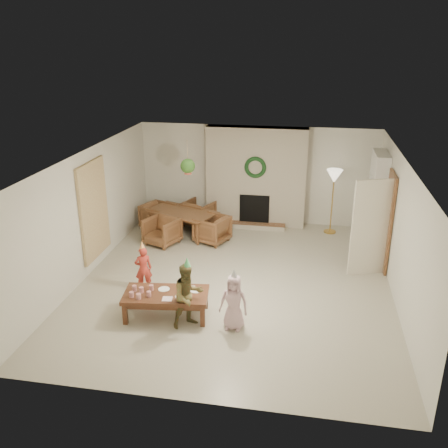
% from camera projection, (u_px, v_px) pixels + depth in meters
% --- Properties ---
extents(floor, '(7.00, 7.00, 0.00)m').
position_uv_depth(floor, '(235.00, 281.00, 9.73)').
color(floor, '#B7B29E').
rests_on(floor, ground).
extents(ceiling, '(7.00, 7.00, 0.00)m').
position_uv_depth(ceiling, '(236.00, 158.00, 8.83)').
color(ceiling, white).
rests_on(ceiling, wall_back).
extents(wall_back, '(7.00, 0.00, 7.00)m').
position_uv_depth(wall_back, '(257.00, 175.00, 12.49)').
color(wall_back, silver).
rests_on(wall_back, floor).
extents(wall_front, '(7.00, 0.00, 7.00)m').
position_uv_depth(wall_front, '(192.00, 321.00, 6.06)').
color(wall_front, silver).
rests_on(wall_front, floor).
extents(wall_left, '(0.00, 7.00, 7.00)m').
position_uv_depth(wall_left, '(88.00, 213.00, 9.77)').
color(wall_left, silver).
rests_on(wall_left, floor).
extents(wall_right, '(0.00, 7.00, 7.00)m').
position_uv_depth(wall_right, '(401.00, 233.00, 8.78)').
color(wall_right, silver).
rests_on(wall_right, floor).
extents(fireplace_mass, '(2.50, 0.40, 2.50)m').
position_uv_depth(fireplace_mass, '(256.00, 177.00, 12.31)').
color(fireplace_mass, '#562916').
rests_on(fireplace_mass, floor).
extents(fireplace_hearth, '(1.60, 0.30, 0.12)m').
position_uv_depth(fireplace_hearth, '(253.00, 226.00, 12.42)').
color(fireplace_hearth, brown).
rests_on(fireplace_hearth, floor).
extents(fireplace_firebox, '(0.75, 0.12, 0.75)m').
position_uv_depth(fireplace_firebox, '(254.00, 209.00, 12.43)').
color(fireplace_firebox, black).
rests_on(fireplace_firebox, floor).
extents(fireplace_wreath, '(0.54, 0.10, 0.54)m').
position_uv_depth(fireplace_wreath, '(255.00, 167.00, 11.99)').
color(fireplace_wreath, '#14371A').
rests_on(fireplace_wreath, fireplace_mass).
extents(floor_lamp_base, '(0.30, 0.30, 0.03)m').
position_uv_depth(floor_lamp_base, '(330.00, 232.00, 12.16)').
color(floor_lamp_base, gold).
rests_on(floor_lamp_base, floor).
extents(floor_lamp_post, '(0.03, 0.03, 1.44)m').
position_uv_depth(floor_lamp_post, '(332.00, 204.00, 11.90)').
color(floor_lamp_post, gold).
rests_on(floor_lamp_post, floor).
extents(floor_lamp_shade, '(0.38, 0.38, 0.32)m').
position_uv_depth(floor_lamp_shade, '(334.00, 176.00, 11.65)').
color(floor_lamp_shade, beige).
rests_on(floor_lamp_shade, floor_lamp_post).
extents(bookshelf_carcass, '(0.30, 1.00, 2.20)m').
position_uv_depth(bookshelf_carcass, '(376.00, 201.00, 10.98)').
color(bookshelf_carcass, white).
rests_on(bookshelf_carcass, floor).
extents(bookshelf_shelf_a, '(0.30, 0.92, 0.03)m').
position_uv_depth(bookshelf_shelf_a, '(372.00, 228.00, 11.21)').
color(bookshelf_shelf_a, white).
rests_on(bookshelf_shelf_a, bookshelf_carcass).
extents(bookshelf_shelf_b, '(0.30, 0.92, 0.03)m').
position_uv_depth(bookshelf_shelf_b, '(374.00, 211.00, 11.07)').
color(bookshelf_shelf_b, white).
rests_on(bookshelf_shelf_b, bookshelf_carcass).
extents(bookshelf_shelf_c, '(0.30, 0.92, 0.03)m').
position_uv_depth(bookshelf_shelf_c, '(376.00, 195.00, 10.93)').
color(bookshelf_shelf_c, white).
rests_on(bookshelf_shelf_c, bookshelf_carcass).
extents(bookshelf_shelf_d, '(0.30, 0.92, 0.03)m').
position_uv_depth(bookshelf_shelf_d, '(378.00, 177.00, 10.78)').
color(bookshelf_shelf_d, white).
rests_on(bookshelf_shelf_d, bookshelf_carcass).
extents(books_row_lower, '(0.20, 0.40, 0.24)m').
position_uv_depth(books_row_lower, '(373.00, 224.00, 11.03)').
color(books_row_lower, '#A5221E').
rests_on(books_row_lower, bookshelf_shelf_a).
extents(books_row_mid, '(0.20, 0.44, 0.24)m').
position_uv_depth(books_row_mid, '(374.00, 205.00, 11.07)').
color(books_row_mid, '#294597').
rests_on(books_row_mid, bookshelf_shelf_b).
extents(books_row_upper, '(0.20, 0.36, 0.22)m').
position_uv_depth(books_row_upper, '(376.00, 190.00, 10.79)').
color(books_row_upper, '#AC7B25').
rests_on(books_row_upper, bookshelf_shelf_c).
extents(door_frame, '(0.05, 0.86, 2.04)m').
position_uv_depth(door_frame, '(388.00, 222.00, 9.97)').
color(door_frame, brown).
rests_on(door_frame, floor).
extents(door_leaf, '(0.77, 0.32, 2.00)m').
position_uv_depth(door_leaf, '(370.00, 228.00, 9.70)').
color(door_leaf, beige).
rests_on(door_leaf, floor).
extents(curtain_panel, '(0.06, 1.20, 2.00)m').
position_uv_depth(curtain_panel, '(94.00, 210.00, 9.95)').
color(curtain_panel, beige).
rests_on(curtain_panel, wall_left).
extents(dining_table, '(1.89, 1.49, 0.58)m').
position_uv_depth(dining_table, '(181.00, 223.00, 11.95)').
color(dining_table, brown).
rests_on(dining_table, floor).
extents(dining_chair_near, '(0.91, 0.92, 0.65)m').
position_uv_depth(dining_chair_near, '(162.00, 231.00, 11.37)').
color(dining_chair_near, brown).
rests_on(dining_chair_near, floor).
extents(dining_chair_far, '(0.91, 0.92, 0.65)m').
position_uv_depth(dining_chair_far, '(198.00, 213.00, 12.51)').
color(dining_chair_far, brown).
rests_on(dining_chair_far, floor).
extents(dining_chair_left, '(0.92, 0.91, 0.65)m').
position_uv_depth(dining_chair_left, '(158.00, 216.00, 12.31)').
color(dining_chair_left, brown).
rests_on(dining_chair_left, floor).
extents(dining_chair_right, '(0.92, 0.91, 0.65)m').
position_uv_depth(dining_chair_right, '(212.00, 229.00, 11.48)').
color(dining_chair_right, brown).
rests_on(dining_chair_right, floor).
extents(hanging_plant_cord, '(0.01, 0.01, 0.70)m').
position_uv_depth(hanging_plant_cord, '(187.00, 156.00, 10.55)').
color(hanging_plant_cord, tan).
rests_on(hanging_plant_cord, ceiling).
extents(hanging_plant_pot, '(0.16, 0.16, 0.12)m').
position_uv_depth(hanging_plant_pot, '(188.00, 171.00, 10.67)').
color(hanging_plant_pot, '#AA4936').
rests_on(hanging_plant_pot, hanging_plant_cord).
extents(hanging_plant_foliage, '(0.32, 0.32, 0.32)m').
position_uv_depth(hanging_plant_foliage, '(188.00, 166.00, 10.63)').
color(hanging_plant_foliage, '#26521B').
rests_on(hanging_plant_foliage, hanging_plant_pot).
extents(coffee_table_top, '(1.52, 0.90, 0.07)m').
position_uv_depth(coffee_table_top, '(166.00, 295.00, 8.38)').
color(coffee_table_top, '#552F1C').
rests_on(coffee_table_top, floor).
extents(coffee_table_apron, '(1.40, 0.77, 0.09)m').
position_uv_depth(coffee_table_apron, '(166.00, 299.00, 8.41)').
color(coffee_table_apron, '#552F1C').
rests_on(coffee_table_apron, floor).
extents(coffee_leg_fl, '(0.09, 0.09, 0.38)m').
position_uv_depth(coffee_leg_fl, '(125.00, 314.00, 8.22)').
color(coffee_leg_fl, '#552F1C').
rests_on(coffee_leg_fl, floor).
extents(coffee_leg_fr, '(0.09, 0.09, 0.38)m').
position_uv_depth(coffee_leg_fr, '(203.00, 316.00, 8.16)').
color(coffee_leg_fr, '#552F1C').
rests_on(coffee_leg_fr, floor).
extents(coffee_leg_bl, '(0.09, 0.09, 0.38)m').
position_uv_depth(coffee_leg_bl, '(133.00, 297.00, 8.77)').
color(coffee_leg_bl, '#552F1C').
rests_on(coffee_leg_bl, floor).
extents(coffee_leg_br, '(0.09, 0.09, 0.38)m').
position_uv_depth(coffee_leg_br, '(206.00, 299.00, 8.71)').
color(coffee_leg_br, '#552F1C').
rests_on(coffee_leg_br, floor).
extents(cup_a, '(0.09, 0.09, 0.10)m').
position_uv_depth(cup_a, '(131.00, 295.00, 8.23)').
color(cup_a, silver).
rests_on(cup_a, coffee_table_top).
extents(cup_b, '(0.09, 0.09, 0.10)m').
position_uv_depth(cup_b, '(134.00, 288.00, 8.43)').
color(cup_b, silver).
rests_on(cup_b, coffee_table_top).
extents(cup_c, '(0.09, 0.09, 0.10)m').
position_uv_depth(cup_c, '(139.00, 296.00, 8.17)').
color(cup_c, silver).
rests_on(cup_c, coffee_table_top).
extents(cup_d, '(0.09, 0.09, 0.10)m').
position_uv_depth(cup_d, '(141.00, 290.00, 8.37)').
color(cup_d, silver).
rests_on(cup_d, coffee_table_top).
extents(cup_e, '(0.09, 0.09, 0.10)m').
position_uv_depth(cup_e, '(149.00, 294.00, 8.24)').
color(cup_e, silver).
rests_on(cup_e, coffee_table_top).
extents(cup_f, '(0.09, 0.09, 0.10)m').
position_uv_depth(cup_f, '(151.00, 288.00, 8.45)').
color(cup_f, silver).
rests_on(cup_f, coffee_table_top).
extents(plate_a, '(0.22, 0.22, 0.01)m').
position_uv_depth(plate_a, '(164.00, 289.00, 8.50)').
color(plate_a, white).
rests_on(plate_a, coffee_table_top).
extents(plate_b, '(0.22, 0.22, 0.01)m').
position_uv_depth(plate_b, '(181.00, 296.00, 8.25)').
color(plate_b, white).
rests_on(plate_b, coffee_table_top).
extents(plate_c, '(0.22, 0.22, 0.01)m').
position_uv_depth(plate_c, '(196.00, 290.00, 8.45)').
color(plate_c, white).
rests_on(plate_c, coffee_table_top).
extents(food_scoop, '(0.09, 0.09, 0.08)m').
position_uv_depth(food_scoop, '(181.00, 294.00, 8.24)').
color(food_scoop, tan).
rests_on(food_scoop, plate_b).
extents(napkin_left, '(0.19, 0.19, 0.01)m').
position_uv_depth(napkin_left, '(167.00, 299.00, 8.18)').
color(napkin_left, '#E9ABC5').
rests_on(napkin_left, coffee_table_top).
extents(napkin_right, '(0.19, 0.19, 0.01)m').
position_uv_depth(napkin_right, '(190.00, 288.00, 8.54)').
color(napkin_right, '#E9ABC5').
rests_on(napkin_right, coffee_table_top).
extents(child_red, '(0.39, 0.34, 0.89)m').
position_uv_depth(child_red, '(143.00, 269.00, 9.25)').
color(child_red, '#B93327').
rests_on(child_red, floor).
extents(party_hat_red, '(0.13, 0.13, 0.17)m').
position_uv_depth(party_hat_red, '(142.00, 245.00, 9.08)').
color(party_hat_red, '#FCEE54').
rests_on(party_hat_red, child_red).
extents(child_plaid, '(0.69, 0.68, 1.12)m').
position_uv_depth(child_plaid, '(188.00, 296.00, 8.05)').
color(child_plaid, brown).
rests_on(child_plaid, floor).
extents(party_hat_plaid, '(0.17, 0.17, 0.18)m').
position_uv_depth(party_hat_plaid, '(187.00, 262.00, 7.84)').
color(party_hat_plaid, '#4FBA69').
rests_on(party_hat_plaid, child_plaid).
extents(child_pink, '(0.50, 0.35, 0.97)m').
position_uv_depth(child_pink, '(234.00, 302.00, 8.00)').
color(child_pink, beige).
rests_on(child_pink, floor).
extents(party_hat_pink, '(0.15, 0.15, 0.17)m').
position_uv_depth(party_hat_pink, '(234.00, 274.00, 7.82)').
color(party_hat_pink, '#B5B6BC').
rests_on(party_hat_pink, child_pink).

